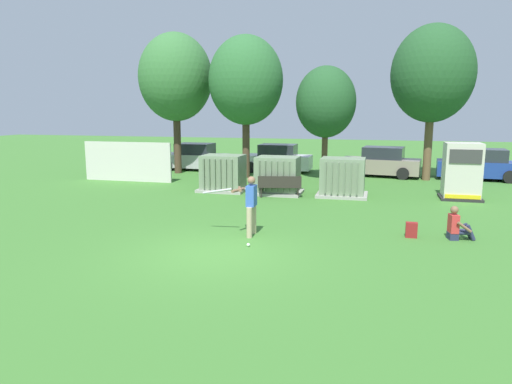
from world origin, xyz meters
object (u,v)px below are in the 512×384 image
object	(u,v)px
batter	(250,203)
backpack	(411,230)
transformer_mid_east	(343,178)
parked_car_leftmost	(194,158)
sports_ball	(248,245)
seated_spectator	(457,226)
transformer_mid_west	(278,176)
transformer_west	(223,174)
park_bench	(280,185)
parked_car_right_of_center	(381,163)
parked_car_rightmost	(481,165)
parked_car_left_of_center	(276,159)
generator_enclosure	(462,172)

from	to	relation	value
batter	backpack	distance (m)	4.70
transformer_mid_east	parked_car_leftmost	distance (m)	11.50
sports_ball	seated_spectator	distance (m)	5.91
batter	transformer_mid_east	bearing A→B (deg)	73.07
transformer_mid_west	transformer_mid_east	bearing A→B (deg)	2.85
transformer_west	sports_ball	world-z (taller)	transformer_west
park_bench	parked_car_right_of_center	size ratio (longest dim) A/B	0.42
transformer_west	parked_car_rightmost	bearing A→B (deg)	28.93
transformer_mid_east	park_bench	xyz separation A→B (m)	(-2.50, -1.01, -0.25)
transformer_west	seated_spectator	xyz separation A→B (m)	(8.92, -5.98, -0.41)
park_bench	parked_car_left_of_center	xyz separation A→B (m)	(-1.89, 8.12, 0.22)
transformer_west	parked_car_left_of_center	size ratio (longest dim) A/B	0.50
sports_ball	parked_car_right_of_center	world-z (taller)	parked_car_right_of_center
batter	sports_ball	size ratio (longest dim) A/B	19.33
transformer_mid_west	generator_enclosure	distance (m)	7.54
parked_car_rightmost	parked_car_left_of_center	bearing A→B (deg)	177.30
parked_car_rightmost	sports_ball	bearing A→B (deg)	-120.07
parked_car_right_of_center	generator_enclosure	bearing A→B (deg)	-62.70
backpack	parked_car_rightmost	distance (m)	13.37
backpack	parked_car_leftmost	size ratio (longest dim) A/B	0.10
parked_car_rightmost	transformer_mid_west	bearing A→B (deg)	-144.42
transformer_mid_east	backpack	bearing A→B (deg)	-68.44
transformer_west	generator_enclosure	distance (m)	10.05
parked_car_right_of_center	transformer_west	bearing A→B (deg)	-136.09
transformer_west	sports_ball	size ratio (longest dim) A/B	23.33
parked_car_rightmost	transformer_west	bearing A→B (deg)	-151.07
parked_car_leftmost	transformer_west	bearing A→B (deg)	-58.22
parked_car_leftmost	parked_car_right_of_center	distance (m)	11.00
sports_ball	parked_car_left_of_center	distance (m)	15.45
batter	parked_car_right_of_center	distance (m)	14.17
seated_spectator	transformer_mid_east	bearing A→B (deg)	121.16
parked_car_right_of_center	parked_car_rightmost	world-z (taller)	same
sports_ball	transformer_mid_east	bearing A→B (deg)	76.97
transformer_mid_west	seated_spectator	distance (m)	8.67
transformer_mid_east	sports_ball	distance (m)	8.37
transformer_mid_east	seated_spectator	bearing A→B (deg)	-58.84
park_bench	parked_car_rightmost	xyz separation A→B (m)	(9.13, 7.60, 0.22)
backpack	parked_car_rightmost	size ratio (longest dim) A/B	0.10
seated_spectator	parked_car_rightmost	bearing A→B (deg)	76.50
parked_car_right_of_center	parked_car_rightmost	distance (m)	5.04
park_bench	batter	world-z (taller)	batter
transformer_west	batter	size ratio (longest dim) A/B	1.21
transformer_mid_west	transformer_mid_east	world-z (taller)	same
generator_enclosure	batter	bearing A→B (deg)	-132.13
batter	backpack	size ratio (longest dim) A/B	3.95
transformer_west	parked_car_left_of_center	xyz separation A→B (m)	(0.91, 7.11, -0.04)
generator_enclosure	backpack	xyz separation A→B (m)	(-2.33, -6.64, -0.92)
transformer_west	parked_car_right_of_center	xyz separation A→B (m)	(6.90, 6.64, -0.04)
transformer_west	backpack	xyz separation A→B (m)	(7.70, -6.07, -0.57)
transformer_west	transformer_mid_west	size ratio (longest dim) A/B	1.00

